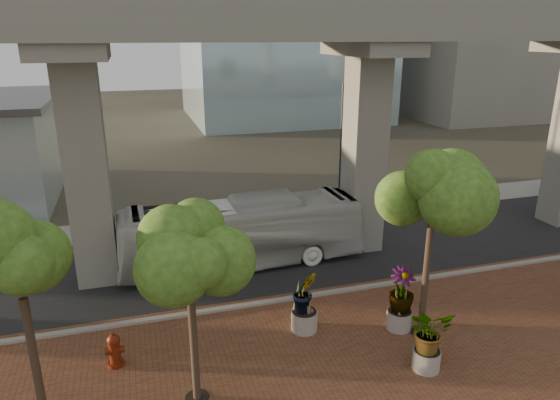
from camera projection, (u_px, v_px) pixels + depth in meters
name	position (u px, v px, depth m)	size (l,w,h in m)	color
ground	(249.00, 282.00, 20.92)	(160.00, 160.00, 0.00)	#353227
asphalt_road	(239.00, 262.00, 22.73)	(90.00, 8.00, 0.04)	black
curb_strip	(261.00, 303.00, 19.08)	(70.00, 0.25, 0.16)	gray
far_sidewalk	(218.00, 220.00, 27.73)	(90.00, 3.00, 0.06)	gray
transit_viaduct	(235.00, 101.00, 20.44)	(72.00, 5.60, 12.40)	gray
midrise_block	(485.00, 16.00, 60.22)	(18.00, 16.00, 24.00)	gray
transit_bus	(243.00, 233.00, 22.03)	(2.54, 10.83, 3.02)	silver
fire_hydrant	(115.00, 350.00, 15.39)	(0.57, 0.51, 1.14)	#671E0B
planter_front	(429.00, 334.00, 15.00)	(1.87, 1.87, 2.05)	gray
planter_right	(401.00, 293.00, 17.09)	(2.14, 2.14, 2.28)	gray
planter_left	(305.00, 295.00, 17.01)	(2.03, 2.03, 2.24)	#A4A294
street_tree_far_west	(17.00, 264.00, 11.94)	(3.29, 3.29, 6.10)	#4A392A
street_tree_near_west	(189.00, 260.00, 12.82)	(3.07, 3.07, 5.73)	#4A392A
street_tree_near_east	(435.00, 185.00, 15.57)	(3.93, 3.93, 7.15)	#4A392A
streetlamp_east	(342.00, 140.00, 27.15)	(0.37, 1.09, 7.53)	#2B2B30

